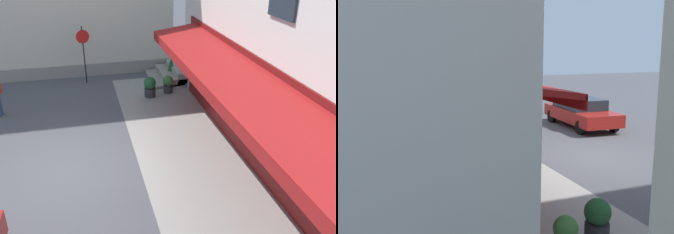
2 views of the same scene
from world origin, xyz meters
The scene contains 7 objects.
ground_plane centered at (0.00, 0.00, 0.00)m, with size 70.00×70.00×0.00m, color #4C4C51.
sidewalk_cafe_terrace centered at (-3.25, -3.40, 0.00)m, with size 20.50×3.20×0.01m, color gray.
back_alley_steps centered at (6.60, -4.59, 0.24)m, with size 2.40×1.75×0.60m.
no_parking_sign centered at (6.98, -0.64, 1.79)m, with size 0.17×0.57×2.60m.
potted_plant_entrance_left centered at (4.98, -3.98, 0.40)m, with size 0.45×0.45×0.77m.
potted_plant_under_sign centered at (4.73, -3.15, 0.44)m, with size 0.51×0.51×0.86m.
potted_plant_entrance_right centered at (6.69, -4.56, 0.53)m, with size 0.36×0.36×1.09m.
Camera 1 is at (-9.20, -0.47, 5.97)m, focal length 38.97 mm.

